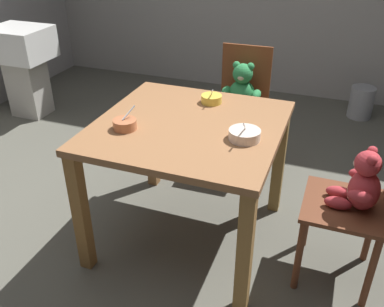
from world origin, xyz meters
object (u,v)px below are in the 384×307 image
at_px(porridge_bowl_yellow_far_center, 212,99).
at_px(teddy_chair_far_center, 241,98).
at_px(porridge_bowl_cream_near_right, 245,134).
at_px(metal_pail, 361,102).
at_px(porridge_bowl_terracotta_near_left, 125,124).
at_px(sink_basin, 23,59).
at_px(dining_table, 189,143).
at_px(teddy_chair_near_right, 360,195).

bearing_deg(porridge_bowl_yellow_far_center, teddy_chair_far_center, 86.22).
relative_size(porridge_bowl_cream_near_right, metal_pail, 0.56).
bearing_deg(porridge_bowl_cream_near_right, porridge_bowl_terracotta_near_left, -170.52).
relative_size(teddy_chair_far_center, metal_pail, 3.05).
xyz_separation_m(teddy_chair_far_center, sink_basin, (-2.12, 0.25, -0.01)).
bearing_deg(porridge_bowl_yellow_far_center, porridge_bowl_terracotta_near_left, -123.03).
xyz_separation_m(dining_table, sink_basin, (-2.05, 1.13, -0.09)).
xyz_separation_m(dining_table, porridge_bowl_cream_near_right, (0.32, -0.07, 0.15)).
bearing_deg(porridge_bowl_terracotta_near_left, metal_pail, 62.42).
xyz_separation_m(dining_table, metal_pail, (0.93, 2.15, -0.48)).
relative_size(dining_table, porridge_bowl_yellow_far_center, 7.66).
relative_size(dining_table, teddy_chair_far_center, 1.07).
relative_size(porridge_bowl_cream_near_right, sink_basin, 0.20).
height_order(sink_basin, metal_pail, sink_basin).
relative_size(teddy_chair_near_right, sink_basin, 1.10).
bearing_deg(metal_pail, porridge_bowl_yellow_far_center, -116.08).
distance_m(sink_basin, metal_pail, 3.17).
xyz_separation_m(porridge_bowl_yellow_far_center, porridge_bowl_cream_near_right, (0.29, -0.38, 0.00)).
bearing_deg(sink_basin, porridge_bowl_cream_near_right, -27.01).
xyz_separation_m(teddy_chair_far_center, porridge_bowl_yellow_far_center, (-0.04, -0.58, 0.22)).
relative_size(teddy_chair_far_center, teddy_chair_near_right, 0.99).
height_order(dining_table, metal_pail, dining_table).
bearing_deg(teddy_chair_far_center, porridge_bowl_cream_near_right, 13.23).
relative_size(porridge_bowl_yellow_far_center, metal_pail, 0.42).
distance_m(teddy_chair_near_right, porridge_bowl_cream_near_right, 0.63).
height_order(porridge_bowl_yellow_far_center, sink_basin, porridge_bowl_yellow_far_center).
relative_size(dining_table, metal_pail, 3.25).
xyz_separation_m(teddy_chair_far_center, metal_pail, (0.86, 1.26, -0.41)).
relative_size(dining_table, sink_basin, 1.17).
bearing_deg(porridge_bowl_yellow_far_center, sink_basin, 158.20).
height_order(porridge_bowl_terracotta_near_left, metal_pail, porridge_bowl_terracotta_near_left).
relative_size(porridge_bowl_terracotta_near_left, porridge_bowl_yellow_far_center, 0.99).
xyz_separation_m(dining_table, teddy_chair_near_right, (0.89, -0.03, -0.10)).
distance_m(dining_table, porridge_bowl_terracotta_near_left, 0.36).
bearing_deg(porridge_bowl_terracotta_near_left, sink_basin, 143.50).
distance_m(teddy_chair_far_center, porridge_bowl_terracotta_near_left, 1.14).
relative_size(porridge_bowl_yellow_far_center, sink_basin, 0.15).
height_order(porridge_bowl_terracotta_near_left, porridge_bowl_yellow_far_center, porridge_bowl_terracotta_near_left).
bearing_deg(metal_pail, sink_basin, -161.19).
xyz_separation_m(porridge_bowl_yellow_far_center, metal_pail, (0.90, 1.85, -0.63)).
bearing_deg(teddy_chair_near_right, porridge_bowl_yellow_far_center, -21.02).
relative_size(sink_basin, metal_pail, 2.77).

